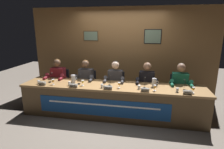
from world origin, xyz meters
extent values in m
plane|color=#70665B|center=(0.00, 0.00, 0.00)|extent=(12.00, 12.00, 0.00)
cube|color=brown|center=(0.00, 1.43, 1.30)|extent=(5.40, 0.12, 2.60)
cube|color=#4C3319|center=(-0.89, 1.37, 1.78)|extent=(0.45, 0.02, 0.29)
cube|color=slate|center=(-0.89, 1.36, 1.78)|extent=(0.41, 0.01, 0.25)
cube|color=black|center=(0.89, 1.37, 1.78)|extent=(0.47, 0.02, 0.40)
cube|color=slate|center=(0.89, 1.36, 1.78)|extent=(0.43, 0.01, 0.36)
cube|color=olive|center=(0.00, 0.00, 0.72)|extent=(4.20, 0.80, 0.05)
cube|color=brown|center=(0.00, -0.38, 0.35)|extent=(4.14, 0.04, 0.70)
cube|color=brown|center=(-2.05, 0.00, 0.35)|extent=(0.08, 0.72, 0.70)
cube|color=brown|center=(2.05, 0.00, 0.35)|extent=(0.08, 0.72, 0.70)
cube|color=#19478C|center=(-0.15, -0.40, 0.35)|extent=(2.89, 0.01, 0.39)
cube|color=white|center=(-0.15, -0.41, 0.42)|extent=(2.46, 0.00, 0.04)
cylinder|color=black|center=(-1.56, 0.50, 0.01)|extent=(0.44, 0.44, 0.02)
cylinder|color=black|center=(-1.56, 0.50, 0.23)|extent=(0.05, 0.05, 0.41)
cube|color=#232328|center=(-1.56, 0.50, 0.45)|extent=(0.44, 0.44, 0.03)
cube|color=#232328|center=(-1.56, 0.70, 0.68)|extent=(0.40, 0.05, 0.44)
cylinder|color=black|center=(-1.66, 0.15, 0.23)|extent=(0.10, 0.10, 0.46)
cylinder|color=black|center=(-1.46, 0.15, 0.23)|extent=(0.10, 0.10, 0.46)
cylinder|color=black|center=(-1.66, 0.30, 0.51)|extent=(0.13, 0.34, 0.13)
cylinder|color=black|center=(-1.46, 0.30, 0.51)|extent=(0.13, 0.34, 0.13)
cube|color=maroon|center=(-1.56, 0.47, 0.75)|extent=(0.36, 0.20, 0.48)
sphere|color=brown|center=(-1.56, 0.45, 1.13)|extent=(0.19, 0.19, 0.19)
sphere|color=#593819|center=(-1.56, 0.46, 1.14)|extent=(0.17, 0.17, 0.17)
cylinder|color=maroon|center=(-1.77, 0.37, 0.77)|extent=(0.09, 0.30, 0.25)
cylinder|color=maroon|center=(-1.35, 0.37, 0.77)|extent=(0.09, 0.30, 0.25)
cylinder|color=maroon|center=(-1.77, 0.21, 0.78)|extent=(0.07, 0.24, 0.07)
cylinder|color=maroon|center=(-1.35, 0.21, 0.78)|extent=(0.07, 0.24, 0.07)
cube|color=white|center=(-1.58, -0.31, 0.79)|extent=(0.17, 0.03, 0.08)
cube|color=white|center=(-1.58, -0.28, 0.79)|extent=(0.17, 0.03, 0.08)
cube|color=black|center=(-1.58, -0.32, 0.79)|extent=(0.12, 0.01, 0.01)
cylinder|color=white|center=(-1.35, -0.22, 0.75)|extent=(0.06, 0.06, 0.00)
cylinder|color=white|center=(-1.35, -0.22, 0.78)|extent=(0.01, 0.01, 0.05)
cone|color=white|center=(-1.35, -0.22, 0.84)|extent=(0.06, 0.06, 0.06)
cylinder|color=orange|center=(-1.35, -0.22, 0.83)|extent=(0.04, 0.04, 0.04)
cylinder|color=silver|center=(-1.71, -0.23, 0.79)|extent=(0.06, 0.06, 0.08)
cylinder|color=silver|center=(-1.71, -0.23, 0.77)|extent=(0.05, 0.05, 0.05)
cylinder|color=black|center=(-1.52, -0.07, 0.76)|extent=(0.06, 0.06, 0.02)
cylinder|color=black|center=(-1.52, -0.01, 0.86)|extent=(0.01, 0.13, 0.18)
sphere|color=#2D2D2D|center=(-1.52, 0.06, 0.95)|extent=(0.03, 0.03, 0.03)
cylinder|color=black|center=(-0.78, 0.50, 0.01)|extent=(0.44, 0.44, 0.02)
cylinder|color=black|center=(-0.78, 0.50, 0.23)|extent=(0.05, 0.05, 0.41)
cube|color=#232328|center=(-0.78, 0.50, 0.45)|extent=(0.44, 0.44, 0.03)
cube|color=#232328|center=(-0.78, 0.70, 0.68)|extent=(0.40, 0.05, 0.44)
cylinder|color=black|center=(-0.88, 0.15, 0.23)|extent=(0.10, 0.10, 0.46)
cylinder|color=black|center=(-0.68, 0.15, 0.23)|extent=(0.10, 0.10, 0.46)
cylinder|color=black|center=(-0.88, 0.30, 0.51)|extent=(0.13, 0.34, 0.13)
cylinder|color=black|center=(-0.68, 0.30, 0.51)|extent=(0.13, 0.34, 0.13)
cube|color=#38383D|center=(-0.78, 0.47, 0.75)|extent=(0.36, 0.20, 0.48)
sphere|color=brown|center=(-0.78, 0.45, 1.13)|extent=(0.19, 0.19, 0.19)
sphere|color=#593819|center=(-0.78, 0.46, 1.14)|extent=(0.17, 0.17, 0.17)
cylinder|color=#38383D|center=(-0.99, 0.37, 0.77)|extent=(0.09, 0.30, 0.25)
cylinder|color=#38383D|center=(-0.57, 0.37, 0.77)|extent=(0.09, 0.30, 0.25)
cylinder|color=#38383D|center=(-0.99, 0.21, 0.78)|extent=(0.07, 0.24, 0.07)
cylinder|color=#38383D|center=(-0.57, 0.21, 0.78)|extent=(0.07, 0.24, 0.07)
cube|color=white|center=(-0.81, -0.33, 0.79)|extent=(0.20, 0.03, 0.08)
cube|color=white|center=(-0.81, -0.30, 0.79)|extent=(0.20, 0.03, 0.08)
cube|color=black|center=(-0.81, -0.34, 0.79)|extent=(0.14, 0.01, 0.01)
cylinder|color=white|center=(-0.65, -0.15, 0.75)|extent=(0.06, 0.06, 0.00)
cylinder|color=white|center=(-0.65, -0.15, 0.78)|extent=(0.01, 0.01, 0.05)
cone|color=white|center=(-0.65, -0.15, 0.84)|extent=(0.06, 0.06, 0.06)
cylinder|color=yellow|center=(-0.65, -0.15, 0.83)|extent=(0.04, 0.04, 0.04)
cylinder|color=silver|center=(-0.95, -0.21, 0.79)|extent=(0.06, 0.06, 0.08)
cylinder|color=silver|center=(-0.95, -0.21, 0.77)|extent=(0.05, 0.05, 0.05)
cylinder|color=black|center=(-0.77, -0.08, 0.76)|extent=(0.06, 0.06, 0.02)
cylinder|color=black|center=(-0.77, -0.02, 0.86)|extent=(0.01, 0.13, 0.18)
sphere|color=#2D2D2D|center=(-0.77, 0.04, 0.95)|extent=(0.03, 0.03, 0.03)
cylinder|color=black|center=(0.00, 0.50, 0.01)|extent=(0.44, 0.44, 0.02)
cylinder|color=black|center=(0.00, 0.50, 0.23)|extent=(0.05, 0.05, 0.41)
cube|color=#232328|center=(0.00, 0.50, 0.45)|extent=(0.44, 0.44, 0.03)
cube|color=#232328|center=(0.00, 0.70, 0.68)|extent=(0.40, 0.05, 0.44)
cylinder|color=black|center=(-0.10, 0.15, 0.23)|extent=(0.10, 0.10, 0.46)
cylinder|color=black|center=(0.10, 0.15, 0.23)|extent=(0.10, 0.10, 0.46)
cylinder|color=black|center=(-0.10, 0.30, 0.51)|extent=(0.13, 0.34, 0.13)
cylinder|color=black|center=(0.10, 0.30, 0.51)|extent=(0.13, 0.34, 0.13)
cube|color=#38383D|center=(0.00, 0.47, 0.75)|extent=(0.36, 0.20, 0.48)
sphere|color=beige|center=(0.00, 0.45, 1.13)|extent=(0.19, 0.19, 0.19)
sphere|color=black|center=(0.00, 0.46, 1.14)|extent=(0.17, 0.17, 0.17)
cylinder|color=#38383D|center=(-0.21, 0.37, 0.77)|extent=(0.09, 0.30, 0.25)
cylinder|color=#38383D|center=(0.21, 0.37, 0.77)|extent=(0.09, 0.30, 0.25)
cylinder|color=#38383D|center=(-0.21, 0.21, 0.78)|extent=(0.07, 0.24, 0.07)
cylinder|color=#38383D|center=(0.21, 0.21, 0.78)|extent=(0.07, 0.24, 0.07)
cube|color=white|center=(-0.03, -0.33, 0.79)|extent=(0.19, 0.03, 0.08)
cube|color=white|center=(-0.03, -0.30, 0.79)|extent=(0.19, 0.03, 0.08)
cube|color=black|center=(-0.03, -0.34, 0.79)|extent=(0.13, 0.01, 0.01)
cylinder|color=white|center=(0.19, -0.17, 0.75)|extent=(0.06, 0.06, 0.00)
cylinder|color=white|center=(0.19, -0.17, 0.78)|extent=(0.01, 0.01, 0.05)
cone|color=white|center=(0.19, -0.17, 0.84)|extent=(0.06, 0.06, 0.06)
cylinder|color=orange|center=(0.19, -0.17, 0.83)|extent=(0.04, 0.04, 0.04)
cylinder|color=silver|center=(-0.18, -0.24, 0.79)|extent=(0.06, 0.06, 0.08)
cylinder|color=silver|center=(-0.18, -0.24, 0.77)|extent=(0.05, 0.05, 0.05)
cylinder|color=black|center=(-0.05, -0.06, 0.76)|extent=(0.06, 0.06, 0.02)
cylinder|color=black|center=(-0.05, 0.00, 0.86)|extent=(0.01, 0.13, 0.18)
sphere|color=#2D2D2D|center=(-0.05, 0.07, 0.95)|extent=(0.03, 0.03, 0.03)
cylinder|color=black|center=(0.78, 0.50, 0.01)|extent=(0.44, 0.44, 0.02)
cylinder|color=black|center=(0.78, 0.50, 0.23)|extent=(0.05, 0.05, 0.41)
cube|color=#232328|center=(0.78, 0.50, 0.45)|extent=(0.44, 0.44, 0.03)
cube|color=#232328|center=(0.78, 0.70, 0.68)|extent=(0.40, 0.05, 0.44)
cylinder|color=black|center=(0.68, 0.15, 0.23)|extent=(0.10, 0.10, 0.46)
cylinder|color=black|center=(0.88, 0.15, 0.23)|extent=(0.10, 0.10, 0.46)
cylinder|color=black|center=(0.68, 0.30, 0.51)|extent=(0.13, 0.34, 0.13)
cylinder|color=black|center=(0.88, 0.30, 0.51)|extent=(0.13, 0.34, 0.13)
cube|color=black|center=(0.78, 0.47, 0.75)|extent=(0.36, 0.20, 0.48)
sphere|color=#8E664C|center=(0.78, 0.45, 1.13)|extent=(0.19, 0.19, 0.19)
sphere|color=#331E0F|center=(0.78, 0.46, 1.14)|extent=(0.17, 0.17, 0.17)
cylinder|color=black|center=(0.57, 0.37, 0.77)|extent=(0.09, 0.30, 0.25)
cylinder|color=black|center=(0.99, 0.37, 0.77)|extent=(0.09, 0.30, 0.25)
cylinder|color=black|center=(0.57, 0.21, 0.78)|extent=(0.07, 0.24, 0.07)
cylinder|color=black|center=(0.99, 0.21, 0.78)|extent=(0.07, 0.24, 0.07)
cube|color=white|center=(0.75, -0.33, 0.79)|extent=(0.18, 0.03, 0.08)
cube|color=white|center=(0.75, -0.30, 0.79)|extent=(0.18, 0.03, 0.08)
cube|color=black|center=(0.75, -0.33, 0.79)|extent=(0.12, 0.01, 0.01)
cylinder|color=white|center=(0.95, -0.22, 0.75)|extent=(0.06, 0.06, 0.00)
cylinder|color=white|center=(0.95, -0.22, 0.78)|extent=(0.01, 0.01, 0.05)
cone|color=white|center=(0.95, -0.22, 0.84)|extent=(0.06, 0.06, 0.06)
cylinder|color=orange|center=(0.95, -0.22, 0.83)|extent=(0.04, 0.04, 0.04)
cylinder|color=silver|center=(0.62, -0.17, 0.79)|extent=(0.06, 0.06, 0.08)
cylinder|color=silver|center=(0.62, -0.17, 0.77)|extent=(0.05, 0.05, 0.05)
cylinder|color=black|center=(0.74, -0.09, 0.76)|extent=(0.06, 0.06, 0.02)
cylinder|color=black|center=(0.74, -0.02, 0.86)|extent=(0.01, 0.13, 0.18)
sphere|color=#2D2D2D|center=(0.74, 0.04, 0.95)|extent=(0.03, 0.03, 0.03)
cylinder|color=black|center=(1.56, 0.50, 0.01)|extent=(0.44, 0.44, 0.02)
cylinder|color=black|center=(1.56, 0.50, 0.23)|extent=(0.05, 0.05, 0.41)
cube|color=#232328|center=(1.56, 0.50, 0.45)|extent=(0.44, 0.44, 0.03)
cube|color=#232328|center=(1.56, 0.70, 0.68)|extent=(0.40, 0.05, 0.44)
cylinder|color=black|center=(1.46, 0.15, 0.23)|extent=(0.10, 0.10, 0.46)
cylinder|color=black|center=(1.66, 0.15, 0.23)|extent=(0.10, 0.10, 0.46)
cylinder|color=black|center=(1.46, 0.30, 0.51)|extent=(0.13, 0.34, 0.13)
cylinder|color=black|center=(1.66, 0.30, 0.51)|extent=(0.13, 0.34, 0.13)
cube|color=#196047|center=(1.56, 0.47, 0.75)|extent=(0.36, 0.20, 0.48)
sphere|color=#8E664C|center=(1.56, 0.45, 1.13)|extent=(0.19, 0.19, 0.19)
sphere|color=gray|center=(1.56, 0.46, 1.14)|extent=(0.17, 0.17, 0.17)
cylinder|color=#196047|center=(1.35, 0.37, 0.77)|extent=(0.09, 0.30, 0.25)
cylinder|color=#196047|center=(1.77, 0.37, 0.77)|extent=(0.09, 0.30, 0.25)
cylinder|color=#196047|center=(1.35, 0.21, 0.78)|extent=(0.07, 0.24, 0.07)
cylinder|color=#196047|center=(1.77, 0.21, 0.78)|extent=(0.07, 0.24, 0.07)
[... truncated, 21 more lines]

